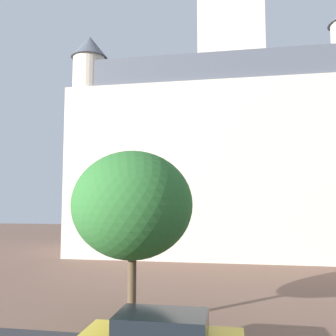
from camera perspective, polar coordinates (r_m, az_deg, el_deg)
landmark_building at (r=33.40m, az=7.89°, el=3.96°), size 24.68×10.48×34.18m
tree_curb_far at (r=14.11m, az=-5.55°, el=-5.79°), size 4.61×4.61×6.55m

